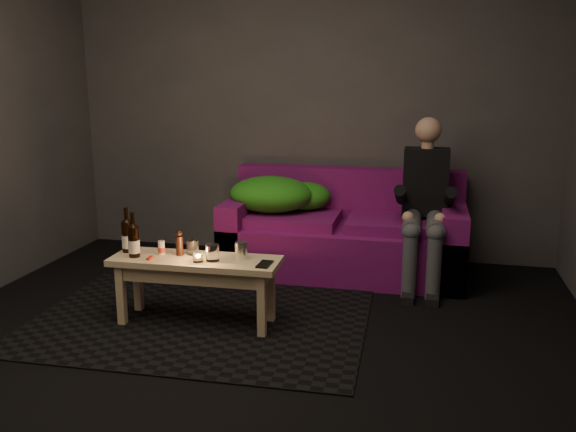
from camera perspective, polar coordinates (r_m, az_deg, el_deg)
name	(u,v)px	position (r m, az deg, el deg)	size (l,w,h in m)	color
floor	(226,374)	(3.25, -5.82, -14.46)	(4.50, 4.50, 0.00)	black
room	(247,47)	(3.33, -3.86, 15.52)	(4.50, 4.50, 4.50)	silver
rug	(200,319)	(3.91, -8.19, -9.54)	(2.06, 1.50, 0.01)	black
sofa	(344,236)	(4.74, 5.26, -1.88)	(1.80, 0.81, 0.77)	#730F63
green_blanket	(277,195)	(4.76, -1.03, 1.99)	(0.79, 0.54, 0.27)	#2C8718
person	(425,200)	(4.48, 12.68, 1.48)	(0.32, 0.75, 1.20)	black
coffee_table	(196,270)	(3.75, -8.63, -5.00)	(1.04, 0.35, 0.42)	#D9BB7F
beer_bottle_a	(127,236)	(3.91, -14.80, -1.78)	(0.07, 0.07, 0.28)	black
beer_bottle_b	(134,241)	(3.80, -14.24, -2.24)	(0.07, 0.07, 0.28)	black
salt_shaker	(161,248)	(3.82, -11.75, -2.92)	(0.04, 0.04, 0.09)	silver
pepper_mill	(180,246)	(3.78, -10.12, -2.76)	(0.04, 0.04, 0.12)	black
tumbler_back	(193,247)	(3.79, -8.92, -2.90)	(0.07, 0.07, 0.09)	white
tealight	(198,258)	(3.64, -8.41, -3.91)	(0.06, 0.06, 0.05)	white
tumbler_front	(213,253)	(3.64, -7.07, -3.43)	(0.08, 0.08, 0.10)	white
steel_cup	(241,251)	(3.66, -4.39, -3.25)	(0.08, 0.08, 0.10)	silver
smartphone	(265,264)	(3.55, -2.19, -4.53)	(0.07, 0.15, 0.01)	black
red_lighter	(150,258)	(3.76, -12.79, -3.84)	(0.02, 0.07, 0.01)	red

